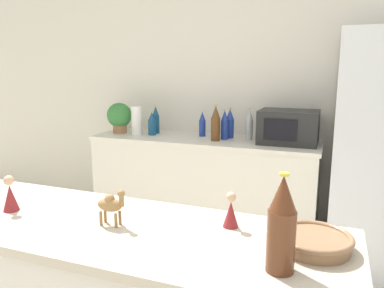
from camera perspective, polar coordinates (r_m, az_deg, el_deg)
The scene contains 17 objects.
wall_back at distance 3.58m, azimuth 8.87°, elevation 7.31°, with size 8.00×0.06×2.55m.
back_counter at distance 3.51m, azimuth 1.76°, elevation -6.33°, with size 2.06×0.63×0.90m.
potted_plant at distance 3.73m, azimuth -11.00°, elevation 4.15°, with size 0.24×0.24×0.29m.
paper_towel_roll at distance 3.59m, azimuth -8.41°, elevation 3.55°, with size 0.10×0.10×0.27m.
microwave at distance 3.23m, azimuth 14.49°, elevation 2.54°, with size 0.48×0.37×0.28m.
back_bottle_0 at distance 3.40m, azimuth 5.79°, elevation 3.11°, with size 0.08×0.08×0.28m.
back_bottle_1 at distance 3.34m, azimuth 8.74°, elevation 2.94°, with size 0.06×0.06×0.28m.
back_bottle_2 at distance 3.33m, azimuth 4.98°, elevation 2.89°, with size 0.07×0.07×0.27m.
back_bottle_3 at distance 3.25m, azimuth 3.63°, elevation 3.14°, with size 0.08×0.08×0.32m.
back_bottle_4 at distance 3.56m, azimuth -6.12°, elevation 3.09°, with size 0.07×0.07×0.23m.
back_bottle_5 at distance 3.65m, azimuth -5.53°, elevation 3.67°, with size 0.07×0.07×0.27m.
back_bottle_6 at distance 3.48m, azimuth 1.59°, elevation 3.03°, with size 0.06×0.06×0.24m.
wine_bottle at distance 1.13m, azimuth 13.51°, elevation -11.94°, with size 0.08×0.08×0.30m.
fruit_bowl at distance 1.34m, azimuth 18.16°, elevation -13.81°, with size 0.25×0.25×0.05m.
camel_figurine at distance 1.47m, azimuth -12.24°, elevation -8.93°, with size 0.12×0.06×0.15m.
wise_man_figurine_blue at distance 1.44m, azimuth 5.94°, elevation -10.26°, with size 0.06×0.06×0.14m.
wise_man_figurine_crimson at distance 1.75m, azimuth -25.96°, elevation -7.09°, with size 0.07×0.07×0.15m.
Camera 1 is at (0.76, -0.76, 1.52)m, focal length 35.00 mm.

